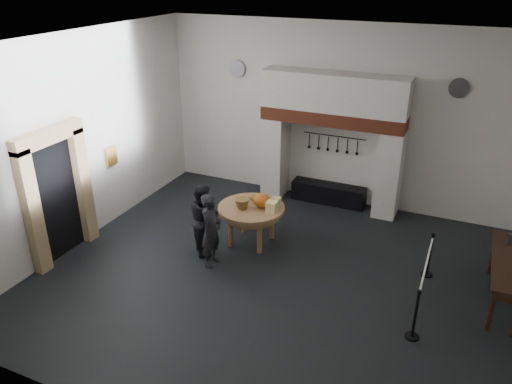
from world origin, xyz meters
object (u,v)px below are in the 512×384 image
at_px(work_table, 251,208).
at_px(barrier_post_near, 415,316).
at_px(side_table, 509,262).
at_px(visitor_near, 211,230).
at_px(barrier_post_far, 430,256).
at_px(iron_range, 328,193).
at_px(visitor_far, 204,219).

relative_size(work_table, barrier_post_near, 1.63).
distance_m(work_table, side_table, 5.09).
distance_m(work_table, barrier_post_near, 4.17).
relative_size(visitor_near, side_table, 0.72).
height_order(side_table, barrier_post_far, same).
xyz_separation_m(work_table, barrier_post_far, (3.76, 0.23, -0.39)).
bearing_deg(iron_range, work_table, -110.31).
bearing_deg(visitor_far, barrier_post_far, -119.19).
bearing_deg(side_table, visitor_far, -173.91).
bearing_deg(iron_range, visitor_near, -109.58).
distance_m(iron_range, side_table, 5.00).
bearing_deg(side_table, visitor_near, -169.36).
xyz_separation_m(side_table, barrier_post_far, (-1.33, 0.35, -0.42)).
relative_size(work_table, visitor_near, 0.93).
height_order(iron_range, visitor_near, visitor_near).
height_order(side_table, barrier_post_near, same).
bearing_deg(visitor_near, side_table, -78.03).
bearing_deg(visitor_far, work_table, -87.27).
bearing_deg(side_table, work_table, 178.65).
height_order(work_table, side_table, side_table).
height_order(iron_range, visitor_far, visitor_far).
relative_size(iron_range, barrier_post_near, 2.11).
relative_size(visitor_far, barrier_post_far, 1.72).
bearing_deg(work_table, visitor_near, -107.86).
xyz_separation_m(work_table, visitor_far, (-0.77, -0.74, -0.07)).
height_order(visitor_far, side_table, visitor_far).
relative_size(iron_range, barrier_post_far, 2.11).
height_order(iron_range, barrier_post_near, barrier_post_near).
bearing_deg(barrier_post_far, visitor_far, -167.84).
xyz_separation_m(work_table, barrier_post_near, (3.76, -1.77, -0.39)).
relative_size(iron_range, work_table, 1.30).
bearing_deg(visitor_near, barrier_post_far, -70.24).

